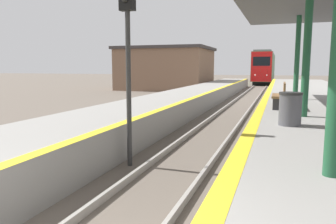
% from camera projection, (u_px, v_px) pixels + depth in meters
% --- Properties ---
extents(train, '(2.62, 20.28, 4.65)m').
position_uv_depth(train, '(265.00, 67.00, 50.77)').
color(train, black).
rests_on(train, ground).
extents(signal_near, '(0.36, 0.31, 4.66)m').
position_uv_depth(signal_near, '(128.00, 33.00, 7.75)').
color(signal_near, '#2D2D2D').
rests_on(signal_near, ground).
extents(trash_bin, '(0.57, 0.57, 0.84)m').
position_uv_depth(trash_bin, '(290.00, 109.00, 8.25)').
color(trash_bin, '#4C4C51').
rests_on(trash_bin, platform_right).
extents(bench, '(0.44, 1.54, 0.92)m').
position_uv_depth(bench, '(280.00, 95.00, 11.71)').
color(bench, brown).
rests_on(bench, platform_right).
extents(station_building, '(9.62, 8.05, 4.57)m').
position_uv_depth(station_building, '(166.00, 68.00, 35.90)').
color(station_building, brown).
rests_on(station_building, ground).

